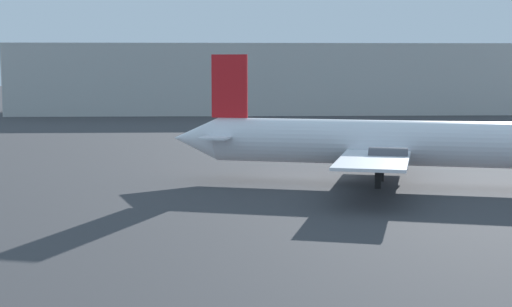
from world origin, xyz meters
TOP-DOWN VIEW (x-y plane):
  - airplane_on_taxiway at (9.81, 46.35)m, footprint 32.79×22.73m
  - terminal_building at (7.11, 128.96)m, footprint 89.35×20.41m

SIDE VIEW (x-z plane):
  - airplane_on_taxiway at x=9.81m, z-range -1.60..7.59m
  - terminal_building at x=7.11m, z-range 0.00..11.96m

